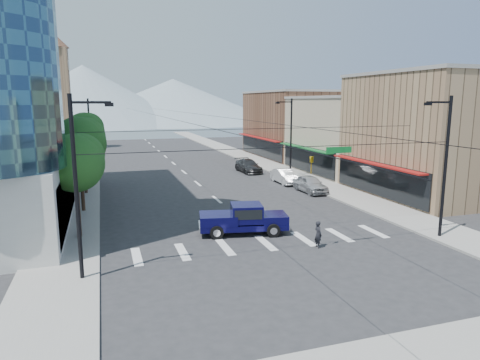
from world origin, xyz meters
The scene contains 21 objects.
ground centered at (0.00, 0.00, 0.00)m, with size 160.00×160.00×0.00m, color #28282B.
sidewalk_left centered at (-12.00, 40.00, 0.07)m, with size 4.00×120.00×0.15m, color gray.
sidewalk_right centered at (12.00, 40.00, 0.07)m, with size 4.00×120.00×0.15m, color gray.
shop_near centered at (20.00, 10.00, 5.50)m, with size 12.00×14.00×11.00m, color #8C6B4C.
shop_mid centered at (20.00, 24.00, 4.50)m, with size 12.00×14.00×9.00m, color tan.
shop_far centered at (20.00, 40.00, 5.00)m, with size 12.00×18.00×10.00m, color brown.
clock_tower centered at (-16.50, 62.00, 10.64)m, with size 4.80×4.80×20.40m.
mountain_left centered at (-15.00, 150.00, 11.00)m, with size 80.00×80.00×22.00m, color gray.
mountain_right centered at (20.00, 160.00, 9.00)m, with size 90.00×90.00×18.00m, color gray.
tree_near centered at (-11.07, 6.10, 4.99)m, with size 3.65×3.64×6.71m.
tree_midnear centered at (-11.07, 13.10, 5.59)m, with size 4.09×4.09×7.52m.
tree_midfar centered at (-11.07, 20.10, 4.99)m, with size 3.65×3.64×6.71m.
tree_far centered at (-11.07, 27.10, 5.59)m, with size 4.09×4.09×7.52m.
signal_rig centered at (0.19, -1.00, 4.64)m, with size 21.80×0.20×9.00m.
lamp_pole_nw centered at (-10.67, 30.00, 4.94)m, with size 2.00×0.25×9.00m.
lamp_pole_ne centered at (10.67, 22.00, 4.94)m, with size 2.00×0.25×9.00m.
pickup_truck centered at (-0.92, 3.80, 1.04)m, with size 6.15×3.17×1.99m.
pedestrian centered at (2.50, -0.20, 0.82)m, with size 0.60×0.39×1.63m, color black.
parked_car_near centered at (9.40, 14.30, 0.81)m, with size 1.91×4.76×1.62m, color #AFB0B4.
parked_car_mid centered at (8.90, 19.27, 0.76)m, with size 1.60×4.59×1.51m, color silver.
parked_car_far centered at (7.60, 27.45, 0.78)m, with size 2.19×5.40×1.57m, color #292A2C.
Camera 1 is at (-9.51, -22.13, 8.63)m, focal length 32.00 mm.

